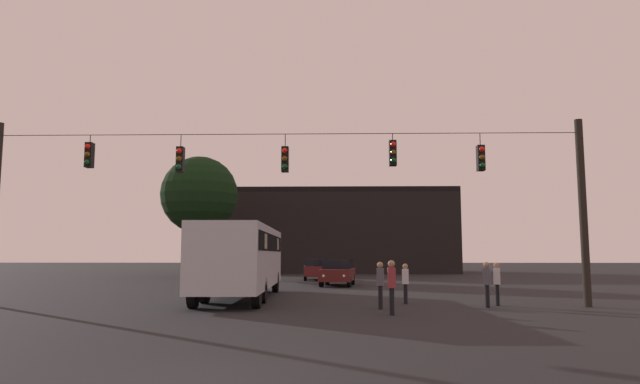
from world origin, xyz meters
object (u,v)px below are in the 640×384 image
Objects in this scene: pedestrian_crossing_center at (380,282)px; city_bus at (242,254)px; pedestrian_trailing at (487,282)px; tree_left_silhouette at (199,195)px; car_far_left at (316,269)px; car_near_right at (338,272)px; pedestrian_crossing_right at (405,281)px; pedestrian_near_bus at (392,284)px; pedestrian_crossing_left at (497,281)px.

city_bus is at bearing 142.34° from pedestrian_crossing_center.
tree_left_silhouette reaches higher than pedestrian_trailing.
car_near_right is at bearing -78.14° from car_far_left.
pedestrian_near_bus is (-0.93, -3.86, 0.11)m from pedestrian_crossing_right.
car_near_right is 13.77m from pedestrian_crossing_left.
pedestrian_near_bus is at bearing -84.32° from car_near_right.
car_far_left is at bearing 81.05° from city_bus.
pedestrian_near_bus reaches higher than pedestrian_crossing_center.
tree_left_silhouette reaches higher than car_near_right.
tree_left_silhouette is (-7.10, 21.06, 4.84)m from city_bus.
pedestrian_crossing_right is at bearing 152.49° from pedestrian_trailing.
tree_left_silhouette is at bearing 115.24° from pedestrian_near_bus.
city_bus is at bearing -113.45° from car_near_right.
pedestrian_crossing_center is (5.51, -4.25, -0.96)m from city_bus.
city_bus is 22.75m from tree_left_silhouette.
pedestrian_near_bus is 1.05× the size of pedestrian_trailing.
car_far_left is 19.42m from pedestrian_crossing_right.
pedestrian_crossing_left is 29.99m from tree_left_silhouette.
pedestrian_near_bus reaches higher than car_near_right.
city_bus reaches higher than pedestrian_trailing.
car_far_left is 2.75× the size of pedestrian_trailing.
pedestrian_near_bus reaches higher than pedestrian_crossing_left.
pedestrian_near_bus is at bearing -143.01° from pedestrian_crossing_left.
city_bus is 7.03m from pedestrian_crossing_center.
pedestrian_trailing is at bearing -71.83° from car_far_left.
pedestrian_trailing reaches higher than car_near_right.
pedestrian_crossing_left is at bearing -65.30° from car_near_right.
pedestrian_crossing_left is at bearing 16.54° from pedestrian_crossing_center.
car_far_left is 2.80× the size of pedestrian_crossing_left.
pedestrian_crossing_left is (9.90, -2.95, -0.98)m from city_bus.
car_far_left is at bearing 97.64° from pedestrian_near_bus.
city_bus reaches higher than car_far_left.
pedestrian_near_bus is at bearing -64.76° from tree_left_silhouette.
pedestrian_crossing_right is (6.64, -2.25, -1.02)m from city_bus.
city_bus is 8.41m from pedestrian_near_bus.
tree_left_silhouette is (-12.61, 25.32, 5.80)m from pedestrian_crossing_center.
pedestrian_near_bus is 30.58m from tree_left_silhouette.
pedestrian_near_bus is at bearing -46.95° from city_bus.
car_near_right and car_far_left have the same top height.
city_bus is at bearing 161.24° from pedestrian_crossing_right.
tree_left_silhouette is (-9.74, 4.31, 5.91)m from car_far_left.
pedestrian_trailing is (6.70, -20.41, 0.11)m from car_far_left.
city_bus is at bearing 158.59° from pedestrian_trailing.
pedestrian_crossing_left is (5.76, -12.51, 0.09)m from car_near_right.
car_near_right is 2.95× the size of pedestrian_crossing_right.
car_near_right is 0.45× the size of tree_left_silhouette.
city_bus reaches higher than car_near_right.
tree_left_silhouette is (-12.81, 27.17, 5.75)m from pedestrian_near_bus.
car_near_right is at bearing -45.63° from tree_left_silhouette.
tree_left_silhouette is at bearing 134.37° from car_near_right.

